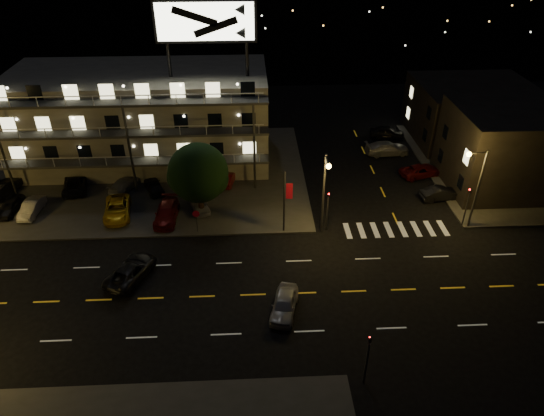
{
  "coord_description": "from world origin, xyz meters",
  "views": [
    {
      "loc": [
        2.1,
        -28.31,
        26.47
      ],
      "look_at": [
        3.89,
        8.0,
        2.91
      ],
      "focal_mm": 32.0,
      "sensor_mm": 36.0,
      "label": 1
    }
  ],
  "objects_px": {
    "lot_car_2": "(117,209)",
    "tree": "(198,174)",
    "lot_car_4": "(199,204)",
    "side_car_0": "(441,193)",
    "road_car_east": "(284,304)",
    "road_car_west": "(131,271)",
    "lot_car_7": "(125,184)"
  },
  "relations": [
    {
      "from": "tree",
      "to": "road_car_west",
      "type": "bearing_deg",
      "value": -119.17
    },
    {
      "from": "side_car_0",
      "to": "lot_car_2",
      "type": "bearing_deg",
      "value": 84.7
    },
    {
      "from": "lot_car_2",
      "to": "lot_car_7",
      "type": "height_order",
      "value": "lot_car_2"
    },
    {
      "from": "side_car_0",
      "to": "road_car_west",
      "type": "xyz_separation_m",
      "value": [
        -29.41,
        -10.75,
        0.04
      ]
    },
    {
      "from": "road_car_east",
      "to": "road_car_west",
      "type": "distance_m",
      "value": 13.01
    },
    {
      "from": "road_car_west",
      "to": "lot_car_7",
      "type": "bearing_deg",
      "value": -54.15
    },
    {
      "from": "lot_car_2",
      "to": "tree",
      "type": "bearing_deg",
      "value": -9.24
    },
    {
      "from": "lot_car_7",
      "to": "road_car_east",
      "type": "height_order",
      "value": "road_car_east"
    },
    {
      "from": "side_car_0",
      "to": "road_car_east",
      "type": "xyz_separation_m",
      "value": [
        -17.18,
        -15.22,
        0.05
      ]
    },
    {
      "from": "tree",
      "to": "road_car_east",
      "type": "xyz_separation_m",
      "value": [
        7.19,
        -13.48,
        -3.82
      ]
    },
    {
      "from": "side_car_0",
      "to": "road_car_east",
      "type": "height_order",
      "value": "road_car_east"
    },
    {
      "from": "road_car_east",
      "to": "side_car_0",
      "type": "bearing_deg",
      "value": 55.14
    },
    {
      "from": "lot_car_4",
      "to": "road_car_west",
      "type": "relative_size",
      "value": 0.72
    },
    {
      "from": "lot_car_4",
      "to": "side_car_0",
      "type": "bearing_deg",
      "value": -18.48
    },
    {
      "from": "side_car_0",
      "to": "lot_car_4",
      "type": "bearing_deg",
      "value": 84.0
    },
    {
      "from": "side_car_0",
      "to": "tree",
      "type": "bearing_deg",
      "value": 85.96
    },
    {
      "from": "lot_car_4",
      "to": "road_car_west",
      "type": "xyz_separation_m",
      "value": [
        -4.76,
        -9.83,
        -0.07
      ]
    },
    {
      "from": "lot_car_2",
      "to": "lot_car_7",
      "type": "relative_size",
      "value": 1.2
    },
    {
      "from": "road_car_east",
      "to": "tree",
      "type": "bearing_deg",
      "value": 131.7
    },
    {
      "from": "lot_car_4",
      "to": "side_car_0",
      "type": "height_order",
      "value": "lot_car_4"
    },
    {
      "from": "lot_car_2",
      "to": "lot_car_4",
      "type": "height_order",
      "value": "lot_car_2"
    },
    {
      "from": "side_car_0",
      "to": "road_car_east",
      "type": "relative_size",
      "value": 0.97
    },
    {
      "from": "tree",
      "to": "lot_car_7",
      "type": "relative_size",
      "value": 1.73
    },
    {
      "from": "side_car_0",
      "to": "road_car_west",
      "type": "distance_m",
      "value": 31.31
    },
    {
      "from": "tree",
      "to": "lot_car_7",
      "type": "height_order",
      "value": "tree"
    },
    {
      "from": "road_car_east",
      "to": "road_car_west",
      "type": "xyz_separation_m",
      "value": [
        -12.22,
        4.47,
        -0.01
      ]
    },
    {
      "from": "side_car_0",
      "to": "road_car_east",
      "type": "bearing_deg",
      "value": 123.4
    },
    {
      "from": "lot_car_4",
      "to": "road_car_east",
      "type": "relative_size",
      "value": 0.87
    },
    {
      "from": "road_car_west",
      "to": "lot_car_2",
      "type": "bearing_deg",
      "value": -49.03
    },
    {
      "from": "tree",
      "to": "road_car_east",
      "type": "distance_m",
      "value": 15.75
    },
    {
      "from": "lot_car_2",
      "to": "road_car_west",
      "type": "distance_m",
      "value": 9.65
    },
    {
      "from": "road_car_east",
      "to": "road_car_west",
      "type": "height_order",
      "value": "road_car_east"
    }
  ]
}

